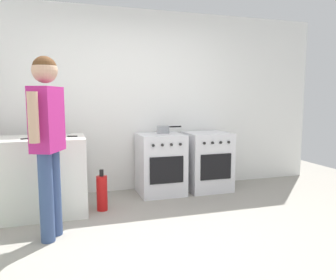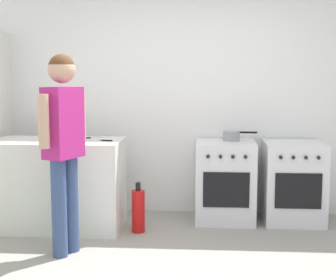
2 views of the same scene
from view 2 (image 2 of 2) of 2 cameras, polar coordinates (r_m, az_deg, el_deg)
ground_plane at (r=4.13m, az=2.11°, el=-14.88°), size 8.00×8.00×0.00m
back_wall at (r=5.77m, az=2.83°, el=4.77°), size 6.00×0.10×2.60m
counter_unit at (r=5.35m, az=-12.08°, el=-4.80°), size 1.30×0.70×0.90m
oven_left at (r=5.52m, az=6.34°, el=-4.55°), size 0.62×0.62×0.85m
oven_right at (r=5.59m, az=13.71°, el=-4.55°), size 0.61×0.62×0.85m
pot at (r=5.52m, az=7.07°, el=0.48°), size 0.36×0.18×0.11m
knife_chef at (r=5.13m, az=-11.42°, el=-0.14°), size 0.31×0.12×0.01m
knife_carving at (r=5.37m, az=-8.16°, el=0.26°), size 0.31×0.18×0.01m
knife_bread at (r=5.15m, az=-7.88°, el=-0.03°), size 0.35×0.11×0.01m
person at (r=4.45m, az=-11.53°, el=0.56°), size 0.32×0.53×1.73m
fire_extinguisher at (r=5.14m, az=-3.31°, el=-7.82°), size 0.13×0.13×0.50m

